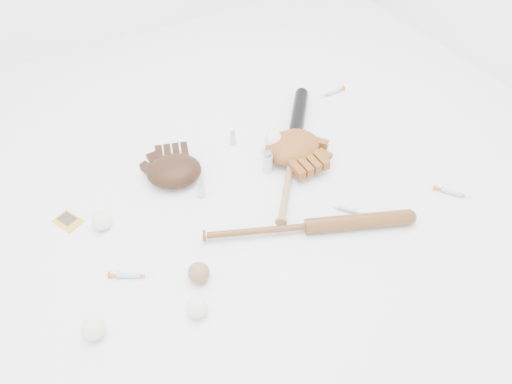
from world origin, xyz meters
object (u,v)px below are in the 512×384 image
bat_dark (293,150)px  bat_wood (308,226)px  pedestal (273,150)px  glove_dark (174,171)px

bat_dark → bat_wood: (-0.18, -0.38, -0.00)m
pedestal → glove_dark: bearing=171.1°
bat_dark → bat_wood: size_ratio=1.08×
glove_dark → bat_dark: bearing=5.3°
bat_dark → pedestal: bearing=92.2°
bat_dark → pedestal: 0.08m
glove_dark → bat_wood: bearing=-39.5°
glove_dark → pedestal: 0.43m
bat_wood → pedestal: size_ratio=10.96×
bat_wood → pedestal: 0.45m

